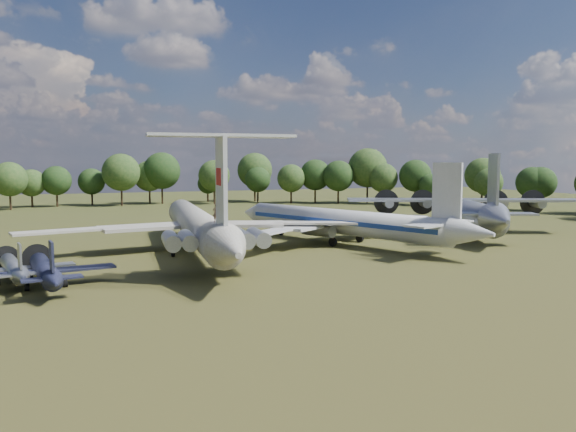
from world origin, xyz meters
name	(u,v)px	position (x,y,z in m)	size (l,w,h in m)	color
ground	(231,256)	(0.00, 0.00, 0.00)	(300.00, 300.00, 0.00)	#243C14
il62_airliner	(197,231)	(-3.22, 3.81, 2.70)	(42.31, 55.01, 5.40)	silver
tu104_jet	(341,227)	(17.03, 4.44, 2.37)	(35.58, 47.45, 4.74)	silver
an12_transport	(465,216)	(40.26, 7.21, 2.70)	(36.72, 41.05, 5.40)	#A6AAAE
small_prop_west	(45,275)	(-20.13, -10.90, 1.23)	(12.30, 16.78, 2.46)	black
small_prop_northwest	(14,272)	(-22.93, -7.64, 1.09)	(10.92, 14.89, 2.18)	#9D9FA4
person_on_il62	(216,213)	(-4.55, -11.23, 6.33)	(0.68, 0.45, 1.87)	#916B4A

